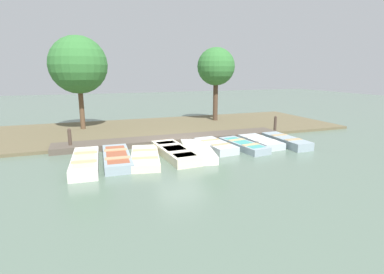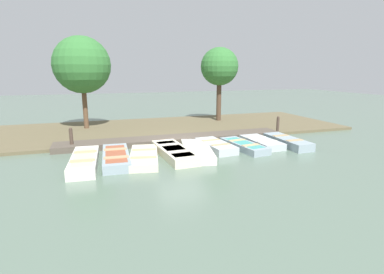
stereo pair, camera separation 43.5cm
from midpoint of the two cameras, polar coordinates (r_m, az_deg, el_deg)
The scene contains 16 objects.
ground_plane at distance 15.17m, azimuth -1.12°, elevation -2.00°, with size 80.00×80.00×0.00m, color #566B5B.
shore_bank at distance 19.87m, azimuth -5.39°, elevation 1.66°, with size 8.00×24.00×0.16m.
dock_walkway at distance 16.35m, azimuth -2.47°, elevation -0.42°, with size 1.44×12.36×0.29m.
rowboat_0 at distance 12.86m, azimuth -18.91°, elevation -4.35°, with size 3.58×1.22×0.44m.
rowboat_1 at distance 13.18m, azimuth -13.37°, elevation -3.74°, with size 3.57×1.25×0.38m.
rowboat_2 at distance 13.08m, azimuth -8.20°, elevation -3.77°, with size 3.46×1.75×0.33m.
rowboat_3 at distance 13.54m, azimuth -2.53°, elevation -2.88°, with size 3.66×1.36×0.42m.
rowboat_4 at distance 13.89m, azimuth 1.87°, elevation -2.62°, with size 3.70×1.94×0.36m.
rowboat_5 at distance 14.78m, azimuth 5.36°, elevation -1.69°, with size 2.76×1.28×0.39m.
rowboat_6 at distance 15.09m, azimuth 10.63°, elevation -1.63°, with size 3.11×1.36×0.35m.
rowboat_7 at distance 15.98m, azimuth 13.85°, elevation -0.97°, with size 2.71×1.22×0.36m.
rowboat_8 at distance 16.35m, azimuth 18.42°, elevation -0.82°, with size 3.06×1.01×0.43m.
mooring_post_near at distance 15.61m, azimuth -21.26°, elevation -0.30°, with size 0.17×0.17×1.13m.
mooring_post_far at distance 18.94m, azimuth 16.66°, elevation 2.15°, with size 0.17×0.17×1.13m.
park_tree_far_left at distance 20.20m, azimuth -19.65°, elevation 12.76°, with size 3.52×3.52×5.92m.
park_tree_left at distance 22.37m, azimuth 5.82°, elevation 13.10°, with size 2.73×2.73×5.47m.
Camera 2 is at (14.11, -4.13, 3.80)m, focal length 28.00 mm.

